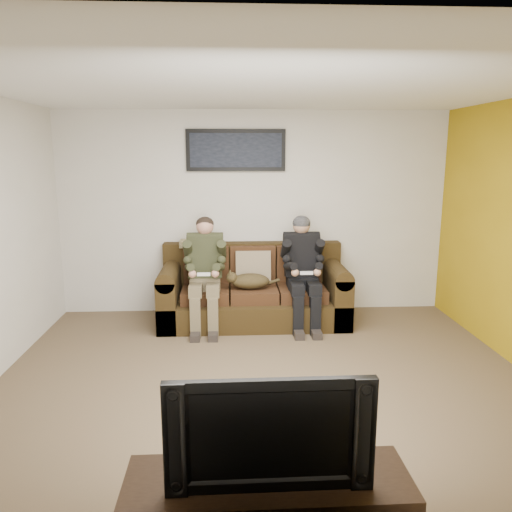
{
  "coord_description": "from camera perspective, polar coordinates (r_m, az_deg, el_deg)",
  "views": [
    {
      "loc": [
        -0.32,
        -4.19,
        2.07
      ],
      "look_at": [
        -0.03,
        1.2,
        0.95
      ],
      "focal_mm": 35.0,
      "sensor_mm": 36.0,
      "label": 1
    }
  ],
  "objects": [
    {
      "name": "throw_pillow",
      "position": [
        6.23,
        -0.33,
        -1.32
      ],
      "size": [
        0.44,
        0.21,
        0.43
      ],
      "primitive_type": "cube",
      "rotation": [
        -0.21,
        0.0,
        0.0
      ],
      "color": "#7F6E53",
      "rests_on": "sofa"
    },
    {
      "name": "ceiling",
      "position": [
        4.24,
        1.35,
        18.89
      ],
      "size": [
        5.0,
        5.0,
        0.0
      ],
      "primitive_type": "plane",
      "rotation": [
        3.14,
        0.0,
        0.0
      ],
      "color": "silver",
      "rests_on": "ground"
    },
    {
      "name": "framed_poster",
      "position": [
        6.41,
        -2.32,
        11.99
      ],
      "size": [
        1.25,
        0.05,
        0.52
      ],
      "color": "black",
      "rests_on": "wall_back"
    },
    {
      "name": "wall_front",
      "position": [
        2.11,
        5.87,
        -9.79
      ],
      "size": [
        5.0,
        0.0,
        5.0
      ],
      "primitive_type": "plane",
      "rotation": [
        -1.57,
        0.0,
        0.0
      ],
      "color": "beige",
      "rests_on": "ground"
    },
    {
      "name": "cat",
      "position": [
        6.01,
        -0.85,
        -2.85
      ],
      "size": [
        0.66,
        0.26,
        0.24
      ],
      "color": "#4C3D1E",
      "rests_on": "sofa"
    },
    {
      "name": "sofa",
      "position": [
        6.27,
        -0.31,
        -4.17
      ],
      "size": [
        2.28,
        0.99,
        0.93
      ],
      "color": "#30220E",
      "rests_on": "ground"
    },
    {
      "name": "person_left",
      "position": [
        5.99,
        -5.85,
        -1.15
      ],
      "size": [
        0.51,
        0.87,
        1.31
      ],
      "color": "brown",
      "rests_on": "sofa"
    },
    {
      "name": "throw_blanket",
      "position": [
        6.42,
        -6.61,
        1.45
      ],
      "size": [
        0.47,
        0.23,
        0.08
      ],
      "primitive_type": "cube",
      "color": "tan",
      "rests_on": "sofa"
    },
    {
      "name": "person_right",
      "position": [
        6.04,
        5.36,
        -0.99
      ],
      "size": [
        0.51,
        0.86,
        1.32
      ],
      "color": "black",
      "rests_on": "sofa"
    },
    {
      "name": "wall_back",
      "position": [
        6.49,
        -0.22,
        4.92
      ],
      "size": [
        5.0,
        0.0,
        5.0
      ],
      "primitive_type": "plane",
      "rotation": [
        1.57,
        0.0,
        0.0
      ],
      "color": "beige",
      "rests_on": "ground"
    },
    {
      "name": "floor",
      "position": [
        4.69,
        1.19,
        -14.51
      ],
      "size": [
        5.0,
        5.0,
        0.0
      ],
      "primitive_type": "plane",
      "color": "brown",
      "rests_on": "ground"
    },
    {
      "name": "television",
      "position": [
        2.61,
        1.42,
        -18.75
      ],
      "size": [
        1.01,
        0.14,
        0.58
      ],
      "primitive_type": "imported",
      "rotation": [
        0.0,
        0.0,
        0.01
      ],
      "color": "black",
      "rests_on": "tv_stand"
    }
  ]
}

